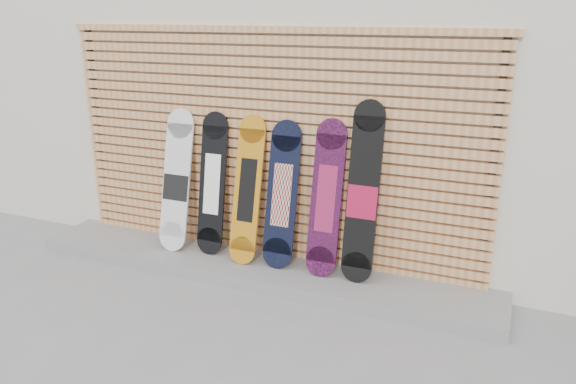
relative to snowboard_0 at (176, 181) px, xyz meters
name	(u,v)px	position (x,y,z in m)	size (l,w,h in m)	color
ground	(237,310)	(1.05, -0.76, -0.80)	(80.00, 80.00, 0.00)	gray
building	(397,62)	(1.55, 2.74, 1.00)	(12.00, 5.00, 3.60)	beige
concrete_step	(256,268)	(0.90, -0.08, -0.74)	(4.60, 0.70, 0.12)	gray
slat_wall	(267,146)	(0.90, 0.21, 0.40)	(4.26, 0.08, 2.29)	tan
snowboard_0	(176,181)	(0.00, 0.00, 0.00)	(0.30, 0.36, 1.39)	silver
snowboard_1	(212,184)	(0.39, 0.04, 0.01)	(0.27, 0.28, 1.39)	black
snowboard_2	(247,190)	(0.79, 0.00, 0.01)	(0.27, 0.36, 1.39)	#C27B14
snowboard_3	(282,195)	(1.13, 0.02, 0.00)	(0.30, 0.32, 1.36)	black
snowboard_4	(326,199)	(1.57, 0.02, 0.02)	(0.28, 0.32, 1.41)	black
snowboard_5	(363,194)	(1.90, 0.03, 0.10)	(0.28, 0.30, 1.59)	black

